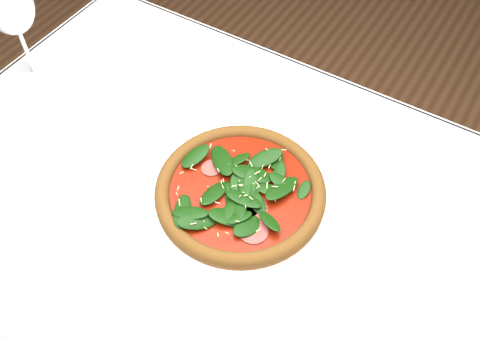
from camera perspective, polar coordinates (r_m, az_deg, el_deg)
The scene contains 4 objects.
dining_table at distance 0.96m, azimuth -0.34°, elevation -7.80°, with size 1.21×0.81×0.75m.
plate at distance 0.89m, azimuth 0.03°, elevation -1.73°, with size 0.33×0.33×0.01m.
pizza at distance 0.88m, azimuth 0.03°, elevation -1.02°, with size 0.31×0.31×0.04m.
wine_glass at distance 1.09m, azimuth -23.45°, elevation 16.61°, with size 0.09×0.09×0.22m.
Camera 1 is at (0.25, -0.39, 1.49)m, focal length 40.00 mm.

